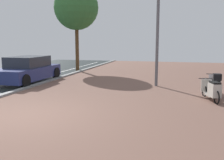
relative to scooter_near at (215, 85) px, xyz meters
name	(u,v)px	position (x,y,z in m)	size (l,w,h in m)	color
ground	(73,120)	(-4.11, -4.13, -0.46)	(21.00, 40.00, 0.13)	black
scooter_near	(215,85)	(0.00, 0.00, 0.00)	(0.52, 1.73, 0.95)	black
scooter_mid	(212,90)	(-0.20, -0.87, -0.05)	(0.69, 1.66, 0.75)	black
parked_car_near	(27,70)	(-8.96, 1.25, 0.19)	(1.93, 4.05, 1.32)	navy
lamp_post	(158,12)	(-2.38, 1.72, 2.99)	(0.20, 0.52, 6.19)	slate
street_tree	(76,8)	(-8.32, 6.51, 3.90)	(3.04, 3.04, 5.88)	brown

